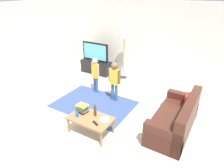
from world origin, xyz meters
TOP-DOWN VIEW (x-y plane):
  - ground at (0.00, 0.00)m, footprint 7.80×7.80m
  - wall_back at (0.00, 3.00)m, footprint 6.00×0.12m
  - wall_left at (-3.00, 0.00)m, footprint 0.12×6.00m
  - area_rug at (-0.45, 0.33)m, footprint 2.20×1.60m
  - tv_stand at (-1.75, 2.30)m, footprint 1.20×0.44m
  - tv at (-1.75, 2.28)m, footprint 1.10×0.28m
  - couch at (1.90, 0.38)m, footprint 0.80×1.80m
  - floor_lamp at (-0.63, 2.45)m, footprint 0.36×0.36m
  - child_near_tv at (-0.85, 1.00)m, footprint 0.35×0.22m
  - child_center at (-0.06, 0.84)m, footprint 0.40×0.19m
  - coffee_table at (0.24, -0.72)m, footprint 1.00×0.60m
  - book_stack at (-0.07, -0.63)m, footprint 0.29×0.25m
  - bottle at (0.29, -0.60)m, footprint 0.06×0.06m
  - tv_remote at (0.46, -0.84)m, footprint 0.17×0.11m
  - soda_can at (-0.04, -0.84)m, footprint 0.07×0.07m
  - plate at (0.56, -0.62)m, footprint 0.22×0.22m

SIDE VIEW (x-z plane):
  - ground at x=0.00m, z-range 0.00..0.00m
  - area_rug at x=-0.45m, z-range 0.00..0.01m
  - tv_stand at x=-1.75m, z-range -0.01..0.49m
  - couch at x=1.90m, z-range -0.14..0.72m
  - coffee_table at x=0.24m, z-range 0.16..0.58m
  - plate at x=0.56m, z-range 0.42..0.44m
  - tv_remote at x=0.46m, z-range 0.42..0.44m
  - soda_can at x=-0.04m, z-range 0.42..0.54m
  - book_stack at x=-0.07m, z-range 0.42..0.61m
  - bottle at x=0.29m, z-range 0.40..0.70m
  - child_near_tv at x=-0.85m, z-range 0.12..1.25m
  - child_center at x=-0.06m, z-range 0.12..1.32m
  - tv at x=-1.75m, z-range 0.49..1.20m
  - wall_back at x=0.00m, z-range 0.00..2.70m
  - wall_left at x=-3.00m, z-range 0.00..2.70m
  - floor_lamp at x=-0.63m, z-range 0.65..2.43m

